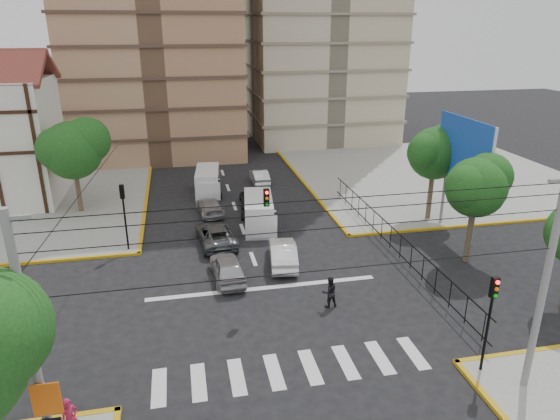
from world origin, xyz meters
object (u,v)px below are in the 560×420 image
object	(u,v)px
pedestrian_sw_corner	(70,418)
pedestrian_crosswalk	(329,292)
district_sign	(48,407)
car_white_front_right	(283,253)
van_left_lane	(208,183)
car_silver_front_left	(227,268)
traffic_light_se	(491,309)
van_right_lane	(259,214)
traffic_light_nw	(124,206)

from	to	relation	value
pedestrian_sw_corner	pedestrian_crosswalk	bearing A→B (deg)	0.05
district_sign	car_white_front_right	xyz separation A→B (m)	(10.49, 13.19, -1.71)
van_left_lane	car_silver_front_left	distance (m)	15.67
traffic_light_se	car_silver_front_left	world-z (taller)	traffic_light_se
car_silver_front_left	van_right_lane	bearing A→B (deg)	-117.01
traffic_light_nw	pedestrian_crosswalk	size ratio (longest dim) A/B	2.57
traffic_light_se	district_sign	size ratio (longest dim) A/B	1.38
traffic_light_nw	car_silver_front_left	bearing A→B (deg)	-40.58
district_sign	pedestrian_sw_corner	distance (m)	1.85
district_sign	car_white_front_right	world-z (taller)	district_sign
pedestrian_crosswalk	van_left_lane	bearing A→B (deg)	-82.27
traffic_light_nw	pedestrian_crosswalk	world-z (taller)	traffic_light_nw
district_sign	van_right_lane	size ratio (longest dim) A/B	0.61
traffic_light_nw	car_silver_front_left	distance (m)	8.19
van_right_lane	pedestrian_sw_corner	size ratio (longest dim) A/B	3.25
traffic_light_se	pedestrian_sw_corner	world-z (taller)	traffic_light_se
traffic_light_se	district_sign	world-z (taller)	traffic_light_se
car_white_front_right	pedestrian_sw_corner	bearing A→B (deg)	57.78
traffic_light_se	district_sign	xyz separation A→B (m)	(-16.60, -1.44, -0.66)
van_left_lane	traffic_light_nw	bearing A→B (deg)	-113.37
van_left_lane	van_right_lane	bearing A→B (deg)	-63.97
traffic_light_nw	car_white_front_right	size ratio (longest dim) A/B	0.98
van_left_lane	traffic_light_se	bearing A→B (deg)	-63.79
traffic_light_nw	car_silver_front_left	size ratio (longest dim) A/B	1.03
van_right_lane	pedestrian_sw_corner	bearing A→B (deg)	-110.79
traffic_light_se	pedestrian_sw_corner	size ratio (longest dim) A/B	2.73
pedestrian_sw_corner	pedestrian_crosswalk	distance (m)	13.41
traffic_light_se	van_left_lane	size ratio (longest dim) A/B	0.87
van_left_lane	pedestrian_sw_corner	world-z (taller)	van_left_lane
car_silver_front_left	pedestrian_sw_corner	distance (m)	12.78
district_sign	pedestrian_sw_corner	xyz separation A→B (m)	(0.28, 1.05, -1.50)
traffic_light_se	car_white_front_right	bearing A→B (deg)	117.47
van_right_lane	van_left_lane	size ratio (longest dim) A/B	1.04
district_sign	car_white_front_right	bearing A→B (deg)	51.50
traffic_light_nw	van_right_lane	size ratio (longest dim) A/B	0.84
van_right_lane	car_silver_front_left	bearing A→B (deg)	-105.53
district_sign	van_left_lane	distance (m)	28.50
van_right_lane	car_white_front_right	size ratio (longest dim) A/B	1.17
traffic_light_nw	district_sign	bearing A→B (deg)	-93.36
van_left_lane	pedestrian_sw_corner	xyz separation A→B (m)	(-6.66, -26.56, -0.11)
traffic_light_se	car_silver_front_left	bearing A→B (deg)	132.58
pedestrian_crosswalk	traffic_light_se	bearing A→B (deg)	120.48
traffic_light_nw	pedestrian_crosswalk	bearing A→B (deg)	-40.34
traffic_light_nw	van_left_lane	distance (m)	12.29
traffic_light_se	car_white_front_right	world-z (taller)	traffic_light_se
traffic_light_se	van_right_lane	xyz separation A→B (m)	(-6.58, 17.74, -2.01)
pedestrian_sw_corner	van_right_lane	bearing A→B (deg)	31.37
van_right_lane	traffic_light_se	bearing A→B (deg)	-62.19
district_sign	van_right_lane	xyz separation A→B (m)	(10.02, 19.18, -1.35)
van_right_lane	pedestrian_sw_corner	distance (m)	20.58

